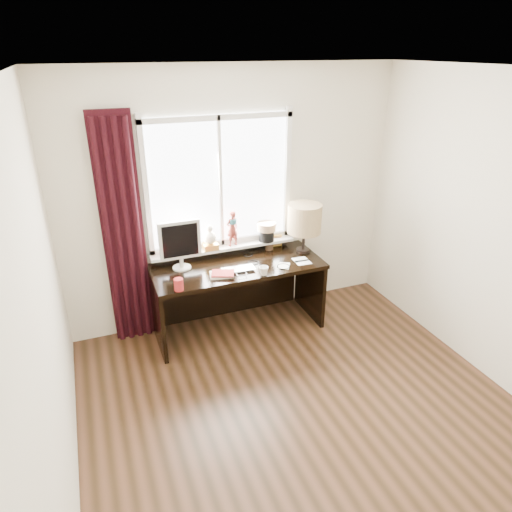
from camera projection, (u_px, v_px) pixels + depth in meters
name	position (u px, v px, depth m)	size (l,w,h in m)	color
floor	(321.00, 436.00, 3.50)	(3.50, 4.00, 0.00)	#4F2F1D
ceiling	(351.00, 73.00, 2.41)	(3.50, 4.00, 0.00)	white
wall_back	(234.00, 200.00, 4.65)	(3.50, 2.60, 0.00)	beige
wall_left	(40.00, 347.00, 2.38)	(4.00, 2.60, 0.00)	beige
laptop	(239.00, 269.00, 4.41)	(0.32, 0.21, 0.03)	silver
mug	(264.00, 271.00, 4.31)	(0.09, 0.09, 0.09)	white
red_cup	(179.00, 285.00, 4.04)	(0.08, 0.08, 0.11)	maroon
window	(221.00, 203.00, 4.55)	(1.52, 0.22, 1.40)	white
curtain	(123.00, 235.00, 4.27)	(0.38, 0.09, 2.25)	black
desk	(235.00, 282.00, 4.72)	(1.70, 0.70, 0.75)	black
monitor	(180.00, 242.00, 4.34)	(0.40, 0.18, 0.49)	beige
notebook_stack	(222.00, 274.00, 4.31)	(0.26, 0.22, 0.03)	beige
brush_holder	(269.00, 244.00, 4.85)	(0.09, 0.09, 0.25)	black
icon_frame	(277.00, 240.00, 4.93)	(0.10, 0.03, 0.13)	gold
table_lamp	(305.00, 219.00, 4.67)	(0.35, 0.35, 0.52)	black
loose_papers	(296.00, 263.00, 4.57)	(0.38, 0.22, 0.00)	white
desk_cables	(265.00, 262.00, 4.58)	(0.40, 0.52, 0.01)	black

